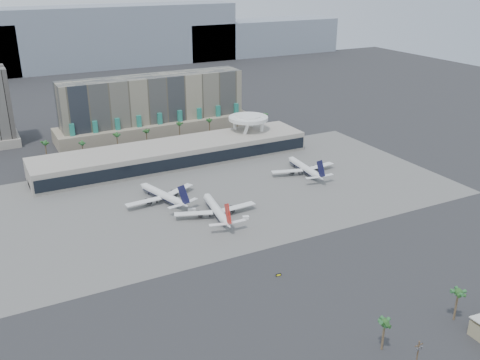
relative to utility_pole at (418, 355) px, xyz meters
name	(u,v)px	position (x,y,z in m)	size (l,w,h in m)	color
ground	(262,238)	(2.00, 96.09, -7.14)	(900.00, 900.00, 0.00)	#232326
apron_pad	(211,194)	(2.00, 151.09, -7.11)	(260.00, 130.00, 0.06)	#5B5B59
mountain_ridge	(86,42)	(29.88, 566.09, 22.75)	(680.00, 60.00, 70.00)	gray
hotel	(154,111)	(12.00, 270.50, 9.67)	(140.00, 30.00, 42.00)	gray
terminal	(174,153)	(2.00, 205.93, -0.63)	(170.00, 32.50, 14.50)	#B8AFA2
saucer_structure	(248,121)	(57.00, 212.09, 11.31)	(26.00, 26.00, 21.89)	white
palm_row	(165,131)	(9.00, 241.09, 3.36)	(157.80, 2.80, 13.10)	brown
utility_pole	(418,355)	(0.00, 0.00, 0.00)	(3.20, 0.85, 12.00)	#4C3826
airliner_left	(163,195)	(-24.03, 154.07, -3.43)	(40.03, 41.48, 14.70)	white
airliner_centre	(216,209)	(-6.89, 125.22, -3.43)	(40.99, 42.45, 14.70)	white
airliner_right	(305,168)	(63.08, 153.51, -3.49)	(40.68, 41.98, 14.49)	white
service_vehicle_a	(192,210)	(-15.76, 135.31, -6.19)	(3.89, 1.90, 1.90)	silver
service_vehicle_b	(246,218)	(4.33, 116.11, -6.37)	(3.01, 1.72, 1.55)	white
taxiway_sign	(278,275)	(-8.04, 65.25, -6.63)	(2.30, 0.56, 1.04)	black
near_palm_a	(384,327)	(-1.18, 13.24, 1.49)	(6.00, 6.00, 11.45)	brown
near_palm_b	(458,296)	(31.25, 13.69, 2.50)	(6.00, 6.00, 12.48)	brown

